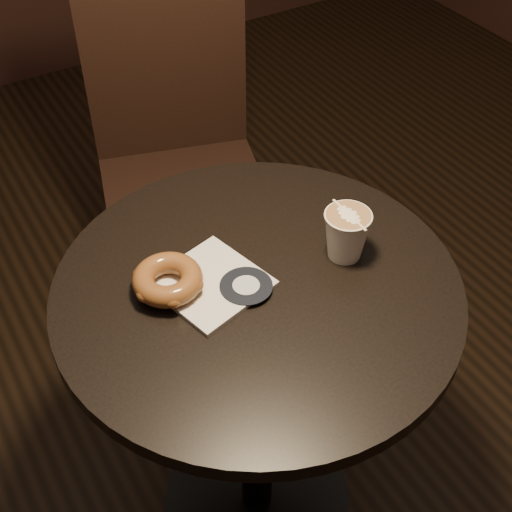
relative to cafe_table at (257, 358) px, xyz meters
name	(u,v)px	position (x,y,z in m)	size (l,w,h in m)	color
cafe_table	(257,358)	(0.00, 0.00, 0.00)	(0.70, 0.70, 0.75)	black
chair	(176,134)	(0.18, 0.72, 0.03)	(0.51, 0.51, 1.03)	black
pastry_bag	(211,283)	(-0.07, 0.04, 0.20)	(0.16, 0.16, 0.01)	silver
doughnut	(168,280)	(-0.14, 0.06, 0.23)	(0.12, 0.12, 0.04)	brown
latte_cup	(346,235)	(0.17, -0.01, 0.25)	(0.08, 0.08, 0.09)	white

